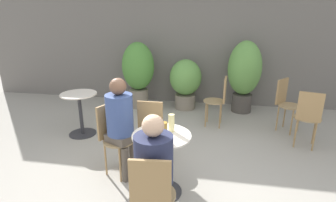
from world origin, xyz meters
TOP-DOWN VIEW (x-y plane):
  - ground_plane at (0.00, 0.00)m, footprint 20.00×20.00m
  - storefront_wall at (0.00, 3.45)m, footprint 10.00×0.06m
  - cafe_table_near at (-0.03, 0.08)m, footprint 0.64×0.64m
  - cafe_table_far at (-1.68, 1.36)m, footprint 0.59×0.59m
  - bistro_chair_0 at (-0.71, 0.39)m, footprint 0.44×0.42m
  - bistro_chair_1 at (0.04, -0.67)m, footprint 0.39×0.40m
  - bistro_chair_2 at (1.73, 2.16)m, footprint 0.45×0.44m
  - bistro_chair_3 at (1.89, 1.48)m, footprint 0.41×0.42m
  - bistro_chair_4 at (0.61, 2.13)m, footprint 0.40×0.39m
  - bistro_chair_5 at (-0.29, 0.70)m, footprint 0.39×0.39m
  - seated_person_0 at (-0.58, 0.33)m, footprint 0.39×0.38m
  - seated_person_1 at (0.02, -0.52)m, footprint 0.33×0.35m
  - beer_glass_0 at (0.06, 0.18)m, footprint 0.07×0.07m
  - beer_glass_1 at (-0.17, 0.11)m, footprint 0.06×0.06m
  - beer_glass_2 at (0.02, -0.05)m, footprint 0.07×0.07m
  - potted_plant_0 at (-1.11, 2.91)m, footprint 0.68×0.68m
  - potted_plant_1 at (-0.10, 2.98)m, footprint 0.67×0.67m
  - potted_plant_2 at (1.10, 2.99)m, footprint 0.67×0.67m

SIDE VIEW (x-z plane):
  - ground_plane at x=0.00m, z-range 0.00..0.00m
  - cafe_table_far at x=-1.68m, z-range 0.11..0.83m
  - cafe_table_near at x=-0.03m, z-range 0.13..0.85m
  - bistro_chair_0 at x=-0.71m, z-range 0.10..1.01m
  - bistro_chair_1 at x=0.04m, z-range 0.10..1.01m
  - bistro_chair_2 at x=1.73m, z-range 0.10..1.01m
  - bistro_chair_3 at x=1.89m, z-range 0.10..1.01m
  - bistro_chair_4 at x=0.61m, z-range 0.10..1.01m
  - bistro_chair_5 at x=-0.29m, z-range 0.10..1.01m
  - potted_plant_1 at x=-0.10m, z-range 0.08..1.15m
  - seated_person_1 at x=0.02m, z-range 0.12..1.31m
  - seated_person_0 at x=-0.58m, z-range 0.12..1.39m
  - beer_glass_1 at x=-0.17m, z-range 0.72..0.90m
  - beer_glass_0 at x=0.06m, z-range 0.72..0.92m
  - beer_glass_2 at x=0.02m, z-range 0.72..0.92m
  - potted_plant_0 at x=-1.11m, z-range 0.12..1.53m
  - potted_plant_2 at x=1.10m, z-range 0.11..1.58m
  - storefront_wall at x=0.00m, z-range 0.00..3.00m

